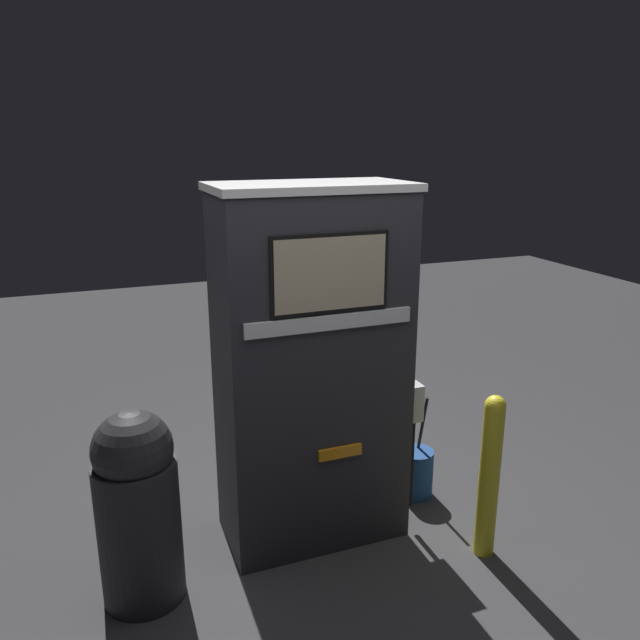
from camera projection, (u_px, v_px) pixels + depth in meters
ground_plane at (329, 554)px, 3.45m from camera, size 14.00×14.00×0.00m
gas_pump at (312, 369)px, 3.40m from camera, size 1.10×0.57×2.00m
safety_bollard at (490, 473)px, 3.33m from camera, size 0.11×0.11×0.94m
trash_bin at (138, 506)px, 3.01m from camera, size 0.40×0.40×1.00m
squeegee_bucket at (416, 472)px, 3.99m from camera, size 0.22×0.22×0.69m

